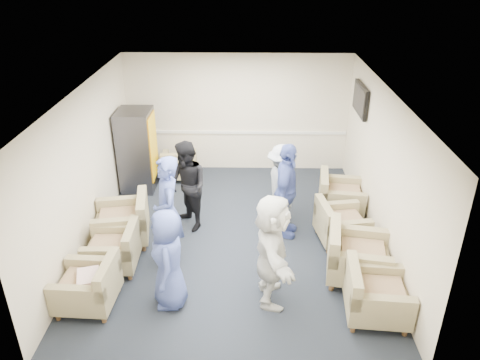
{
  "coord_description": "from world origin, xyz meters",
  "views": [
    {
      "loc": [
        0.26,
        -7.12,
        4.71
      ],
      "look_at": [
        0.11,
        0.2,
        1.06
      ],
      "focal_mm": 35.0,
      "sensor_mm": 36.0,
      "label": 1
    }
  ],
  "objects_px": {
    "armchair_right_near": "(373,296)",
    "person_front_left": "(168,259)",
    "armchair_right_far": "(338,197)",
    "person_front_right": "(272,250)",
    "armchair_corner": "(179,166)",
    "vending_machine": "(138,150)",
    "armchair_left_far": "(125,223)",
    "person_back_left": "(187,187)",
    "person_back_right": "(281,183)",
    "armchair_right_midnear": "(354,258)",
    "person_mid_left": "(168,212)",
    "armchair_left_mid": "(116,250)",
    "armchair_right_midfar": "(339,225)",
    "person_mid_right": "(286,191)",
    "armchair_left_near": "(90,287)"
  },
  "relations": [
    {
      "from": "armchair_left_mid",
      "to": "person_mid_right",
      "type": "xyz_separation_m",
      "value": [
        2.8,
        1.05,
        0.56
      ]
    },
    {
      "from": "armchair_corner",
      "to": "vending_machine",
      "type": "xyz_separation_m",
      "value": [
        -0.79,
        -0.43,
        0.57
      ]
    },
    {
      "from": "person_mid_left",
      "to": "person_back_right",
      "type": "relative_size",
      "value": 1.24
    },
    {
      "from": "person_front_right",
      "to": "armchair_right_far",
      "type": "bearing_deg",
      "value": -30.18
    },
    {
      "from": "armchair_right_midnear",
      "to": "person_front_left",
      "type": "distance_m",
      "value": 2.88
    },
    {
      "from": "armchair_left_far",
      "to": "armchair_left_mid",
      "type": "bearing_deg",
      "value": -7.82
    },
    {
      "from": "armchair_right_midfar",
      "to": "armchair_right_far",
      "type": "distance_m",
      "value": 1.03
    },
    {
      "from": "armchair_left_near",
      "to": "armchair_corner",
      "type": "distance_m",
      "value": 4.28
    },
    {
      "from": "vending_machine",
      "to": "person_mid_left",
      "type": "distance_m",
      "value": 2.9
    },
    {
      "from": "armchair_left_far",
      "to": "armchair_corner",
      "type": "relative_size",
      "value": 1.29
    },
    {
      "from": "person_mid_left",
      "to": "person_back_left",
      "type": "relative_size",
      "value": 1.12
    },
    {
      "from": "armchair_corner",
      "to": "vending_machine",
      "type": "relative_size",
      "value": 0.47
    },
    {
      "from": "armchair_left_near",
      "to": "armchair_right_near",
      "type": "distance_m",
      "value": 4.03
    },
    {
      "from": "armchair_right_far",
      "to": "armchair_right_near",
      "type": "bearing_deg",
      "value": -172.54
    },
    {
      "from": "armchair_right_midnear",
      "to": "armchair_corner",
      "type": "height_order",
      "value": "armchair_right_midnear"
    },
    {
      "from": "person_front_left",
      "to": "armchair_right_far",
      "type": "bearing_deg",
      "value": 126.42
    },
    {
      "from": "armchair_right_far",
      "to": "armchair_right_midnear",
      "type": "bearing_deg",
      "value": -175.32
    },
    {
      "from": "person_mid_left",
      "to": "person_front_right",
      "type": "xyz_separation_m",
      "value": [
        1.62,
        -0.89,
        -0.08
      ]
    },
    {
      "from": "armchair_right_midnear",
      "to": "person_mid_right",
      "type": "xyz_separation_m",
      "value": [
        -1.0,
        1.24,
        0.51
      ]
    },
    {
      "from": "armchair_right_midfar",
      "to": "armchair_left_near",
      "type": "bearing_deg",
      "value": 105.22
    },
    {
      "from": "armchair_left_mid",
      "to": "armchair_right_midfar",
      "type": "distance_m",
      "value": 3.83
    },
    {
      "from": "armchair_corner",
      "to": "person_back_left",
      "type": "relative_size",
      "value": 0.48
    },
    {
      "from": "armchair_right_far",
      "to": "person_back_right",
      "type": "distance_m",
      "value": 1.25
    },
    {
      "from": "person_back_left",
      "to": "armchair_left_mid",
      "type": "bearing_deg",
      "value": -75.77
    },
    {
      "from": "armchair_right_near",
      "to": "person_front_left",
      "type": "bearing_deg",
      "value": 90.41
    },
    {
      "from": "armchair_right_near",
      "to": "armchair_corner",
      "type": "xyz_separation_m",
      "value": [
        -3.32,
        4.35,
        -0.04
      ]
    },
    {
      "from": "armchair_right_midnear",
      "to": "person_mid_left",
      "type": "xyz_separation_m",
      "value": [
        -2.94,
        0.37,
        0.57
      ]
    },
    {
      "from": "person_front_left",
      "to": "person_mid_left",
      "type": "bearing_deg",
      "value": -177.82
    },
    {
      "from": "armchair_left_mid",
      "to": "armchair_right_near",
      "type": "xyz_separation_m",
      "value": [
        3.9,
        -1.05,
        0.02
      ]
    },
    {
      "from": "armchair_left_far",
      "to": "person_back_right",
      "type": "bearing_deg",
      "value": 96.53
    },
    {
      "from": "person_front_left",
      "to": "person_back_right",
      "type": "xyz_separation_m",
      "value": [
        1.74,
        2.42,
        -0.01
      ]
    },
    {
      "from": "person_back_left",
      "to": "vending_machine",
      "type": "bearing_deg",
      "value": -178.46
    },
    {
      "from": "armchair_right_midnear",
      "to": "armchair_corner",
      "type": "distance_m",
      "value": 4.75
    },
    {
      "from": "armchair_right_midnear",
      "to": "vending_machine",
      "type": "height_order",
      "value": "vending_machine"
    },
    {
      "from": "armchair_right_near",
      "to": "armchair_right_midnear",
      "type": "distance_m",
      "value": 0.87
    },
    {
      "from": "armchair_right_midfar",
      "to": "person_back_right",
      "type": "bearing_deg",
      "value": 43.41
    },
    {
      "from": "armchair_left_far",
      "to": "person_mid_right",
      "type": "xyz_separation_m",
      "value": [
        2.83,
        0.26,
        0.52
      ]
    },
    {
      "from": "armchair_right_near",
      "to": "person_back_left",
      "type": "relative_size",
      "value": 0.55
    },
    {
      "from": "armchair_left_mid",
      "to": "person_back_left",
      "type": "bearing_deg",
      "value": 138.72
    },
    {
      "from": "armchair_left_mid",
      "to": "person_back_right",
      "type": "bearing_deg",
      "value": 118.18
    },
    {
      "from": "person_back_left",
      "to": "person_front_left",
      "type": "bearing_deg",
      "value": -36.66
    },
    {
      "from": "vending_machine",
      "to": "person_front_left",
      "type": "height_order",
      "value": "vending_machine"
    },
    {
      "from": "person_back_right",
      "to": "armchair_left_far",
      "type": "bearing_deg",
      "value": 93.57
    },
    {
      "from": "armchair_left_far",
      "to": "armchair_corner",
      "type": "distance_m",
      "value": 2.59
    },
    {
      "from": "armchair_right_near",
      "to": "person_mid_left",
      "type": "bearing_deg",
      "value": 72.71
    },
    {
      "from": "armchair_left_near",
      "to": "person_back_left",
      "type": "bearing_deg",
      "value": 154.74
    },
    {
      "from": "person_mid_right",
      "to": "armchair_right_midfar",
      "type": "bearing_deg",
      "value": -90.71
    },
    {
      "from": "armchair_corner",
      "to": "armchair_right_near",
      "type": "bearing_deg",
      "value": 123.03
    },
    {
      "from": "armchair_left_mid",
      "to": "person_back_left",
      "type": "xyz_separation_m",
      "value": [
        1.04,
        1.25,
        0.52
      ]
    },
    {
      "from": "armchair_right_midfar",
      "to": "armchair_left_far",
      "type": "bearing_deg",
      "value": 81.54
    }
  ]
}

